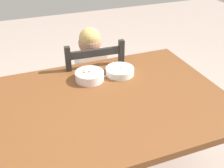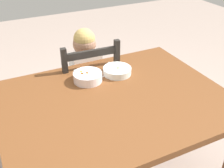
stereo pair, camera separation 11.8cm
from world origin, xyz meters
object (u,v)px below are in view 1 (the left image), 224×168
dining_chair (92,90)px  bowl_of_peas (120,71)px  spoon (98,77)px  dining_table (114,111)px  child_figure (92,69)px  bowl_of_carrots (90,76)px

dining_chair → bowl_of_peas: size_ratio=4.65×
dining_chair → spoon: dining_chair is taller
dining_table → bowl_of_peas: 0.31m
dining_table → dining_chair: bearing=86.3°
dining_chair → bowl_of_peas: dining_chair is taller
bowl_of_peas → spoon: bearing=178.7°
child_figure → spoon: child_figure is taller
bowl_of_peas → dining_table: bearing=-119.7°
dining_table → spoon: size_ratio=9.62×
dining_table → bowl_of_peas: bowl_of_peas is taller
dining_chair → dining_table: bearing=-93.7°
spoon → bowl_of_peas: bearing=-1.3°
bowl_of_carrots → child_figure: bearing=70.2°
bowl_of_carrots → spoon: size_ratio=1.35×
dining_table → child_figure: 0.55m
dining_table → bowl_of_peas: size_ratio=6.94×
spoon → dining_chair: bearing=81.3°
bowl_of_carrots → spoon: 0.06m
dining_chair → child_figure: 0.19m
dining_table → dining_chair: dining_chair is taller
child_figure → spoon: bearing=-99.5°
dining_table → spoon: (-0.01, 0.26, 0.09)m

